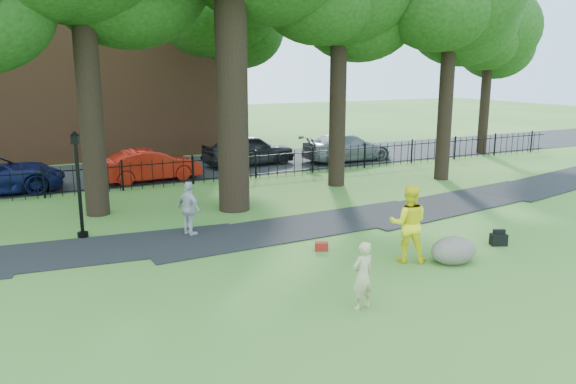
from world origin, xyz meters
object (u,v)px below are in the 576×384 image
boulder (454,249)px  red_sedan (151,165)px  man (408,224)px  lamppost (79,187)px  woman (363,276)px

boulder → red_sedan: red_sedan is taller
boulder → red_sedan: size_ratio=0.29×
man → lamppost: (-7.43, 6.00, 0.55)m
man → lamppost: lamppost is taller
woman → boulder: size_ratio=1.17×
woman → red_sedan: bearing=-95.2°
man → red_sedan: bearing=-42.1°
woman → red_sedan: 15.67m
red_sedan → boulder: bearing=-167.0°
man → boulder: bearing=-177.8°
man → woman: bearing=68.9°
woman → man: size_ratio=0.72×
woman → man: 3.40m
boulder → lamppost: 10.81m
woman → lamppost: bearing=-67.8°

